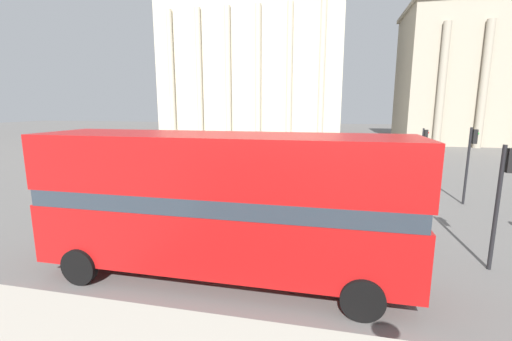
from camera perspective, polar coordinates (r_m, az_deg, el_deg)
The scene contains 6 objects.
double_decker_bus at distance 9.60m, azimuth -5.74°, elevation -4.97°, with size 10.34×2.70×4.15m.
plaza_building_left at distance 62.73m, azimuth -0.39°, elevation 17.16°, with size 30.85×15.16×24.06m.
traffic_light_near at distance 12.30m, azimuth 35.79°, elevation -2.64°, with size 0.42×0.24×3.81m.
traffic_light_mid at distance 19.99m, azimuth 32.11°, elevation 2.24°, with size 0.42×0.24×3.88m.
traffic_light_far at distance 26.01m, azimuth 26.13°, elevation 3.75°, with size 0.42×0.24×3.44m.
pedestrian_black at distance 19.54m, azimuth -7.50°, elevation -1.22°, with size 0.32×0.32×1.59m.
Camera 1 is at (-0.40, -2.01, 4.89)m, focal length 24.00 mm.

